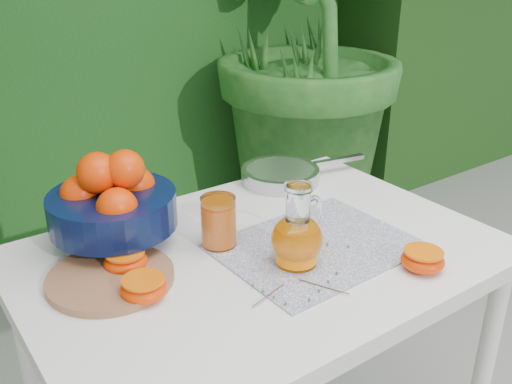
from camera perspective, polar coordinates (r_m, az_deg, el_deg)
potted_plant_right at (r=2.75m, az=3.48°, el=15.91°), size 2.40×2.40×1.95m
white_table at (r=1.28m, az=0.53°, el=-9.01°), size 1.00×0.70×0.75m
placemat at (r=1.25m, az=6.04°, el=-5.42°), size 0.42×0.33×0.00m
cutting_board at (r=1.16m, az=-14.33°, el=-8.30°), size 0.28×0.28×0.02m
fruit_bowl at (r=1.26m, az=-14.21°, el=-0.96°), size 0.32×0.32×0.22m
juice_pitcher at (r=1.16m, az=4.18°, el=-4.44°), size 0.16×0.14×0.17m
juice_tumbler at (r=1.23m, az=-3.76°, el=-3.05°), size 0.08×0.08×0.11m
saute_pan at (r=1.57m, az=2.56°, el=1.79°), size 0.39×0.25×0.04m
orange_halves at (r=1.13m, az=-2.29°, el=-7.70°), size 0.61×0.45×0.04m
thyme_sprigs at (r=1.15m, az=4.91°, el=-7.96°), size 0.30×0.23×0.01m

